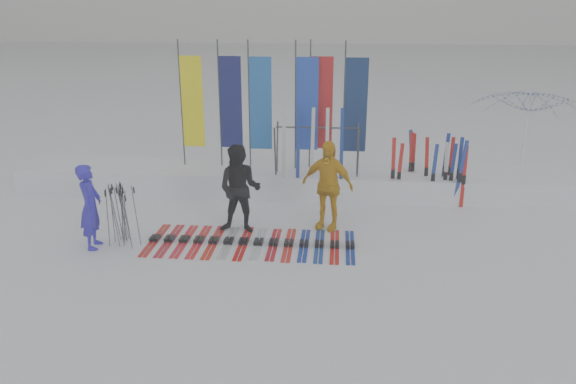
# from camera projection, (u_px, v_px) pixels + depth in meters

# --- Properties ---
(ground) EXTENTS (120.00, 120.00, 0.00)m
(ground) POSITION_uv_depth(u_px,v_px,m) (269.00, 272.00, 10.19)
(ground) COLOR white
(ground) RESTS_ON ground
(snow_bank) EXTENTS (14.00, 1.60, 0.60)m
(snow_bank) POSITION_uv_depth(u_px,v_px,m) (291.00, 180.00, 14.44)
(snow_bank) COLOR white
(snow_bank) RESTS_ON ground
(person_blue) EXTENTS (0.49, 0.68, 1.71)m
(person_blue) POSITION_uv_depth(u_px,v_px,m) (90.00, 207.00, 10.97)
(person_blue) COLOR #2A20BE
(person_blue) RESTS_ON ground
(person_black) EXTENTS (0.97, 0.78, 1.89)m
(person_black) POSITION_uv_depth(u_px,v_px,m) (240.00, 189.00, 11.70)
(person_black) COLOR black
(person_black) RESTS_ON ground
(person_yellow) EXTENTS (1.23, 0.82, 1.94)m
(person_yellow) POSITION_uv_depth(u_px,v_px,m) (327.00, 185.00, 11.88)
(person_yellow) COLOR gold
(person_yellow) RESTS_ON ground
(tent_canopy) EXTENTS (3.76, 3.80, 2.64)m
(tent_canopy) POSITION_uv_depth(u_px,v_px,m) (524.00, 139.00, 14.41)
(tent_canopy) COLOR white
(tent_canopy) RESTS_ON ground
(ski_row) EXTENTS (4.17, 1.70, 0.07)m
(ski_row) POSITION_uv_depth(u_px,v_px,m) (251.00, 242.00, 11.37)
(ski_row) COLOR #B7150E
(ski_row) RESTS_ON ground
(pole_cluster) EXTENTS (0.65, 0.62, 1.25)m
(pole_cluster) POSITION_uv_depth(u_px,v_px,m) (121.00, 215.00, 11.24)
(pole_cluster) COLOR #595B60
(pole_cluster) RESTS_ON ground
(feather_flags) EXTENTS (4.71, 0.27, 3.20)m
(feather_flags) POSITION_uv_depth(u_px,v_px,m) (276.00, 104.00, 14.00)
(feather_flags) COLOR #383A3F
(feather_flags) RESTS_ON ground
(ski_rack) EXTENTS (2.04, 0.80, 1.23)m
(ski_rack) POSITION_uv_depth(u_px,v_px,m) (317.00, 144.00, 13.66)
(ski_rack) COLOR #383A3F
(ski_rack) RESTS_ON ground
(upright_skis) EXTENTS (1.73, 1.04, 1.68)m
(upright_skis) POSITION_uv_depth(u_px,v_px,m) (433.00, 170.00, 13.62)
(upright_skis) COLOR red
(upright_skis) RESTS_ON ground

